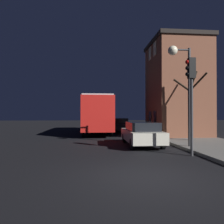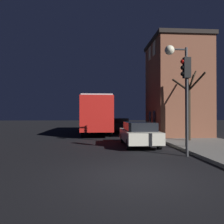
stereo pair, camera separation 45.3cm
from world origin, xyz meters
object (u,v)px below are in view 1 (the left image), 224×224
at_px(streetlamp, 180,71).
at_px(car_near_lane, 142,133).
at_px(traffic_light, 191,86).
at_px(bare_tree, 190,105).
at_px(car_mid_lane, 119,125).
at_px(bus, 96,112).

bearing_deg(streetlamp, car_near_lane, 141.54).
xyz_separation_m(streetlamp, traffic_light, (-0.31, -1.90, -1.05)).
xyz_separation_m(bare_tree, car_mid_lane, (-3.60, 8.84, -1.72)).
distance_m(traffic_light, car_mid_lane, 13.62).
relative_size(traffic_light, bus, 0.39).
height_order(streetlamp, traffic_light, streetlamp).
height_order(bare_tree, bus, bare_tree).
bearing_deg(traffic_light, car_mid_lane, 96.61).
distance_m(streetlamp, bus, 11.51).
bearing_deg(bus, bare_tree, -53.08).
bearing_deg(bare_tree, traffic_light, -114.61).
xyz_separation_m(traffic_light, bare_tree, (2.05, 4.48, -0.63)).
xyz_separation_m(streetlamp, bus, (-4.21, 10.50, -2.11)).
bearing_deg(streetlamp, bus, 111.84).
distance_m(traffic_light, car_near_lane, 4.31).
height_order(bus, car_mid_lane, bus).
bearing_deg(bus, traffic_light, -72.54).
bearing_deg(car_mid_lane, bare_tree, -67.88).
relative_size(bus, car_near_lane, 2.55).
relative_size(bare_tree, bus, 0.42).
bearing_deg(car_near_lane, streetlamp, -38.46).
relative_size(bare_tree, car_mid_lane, 0.99).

